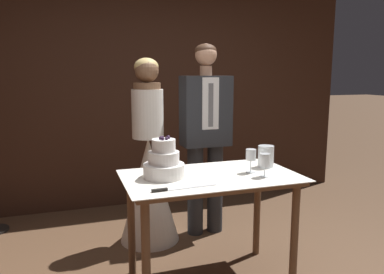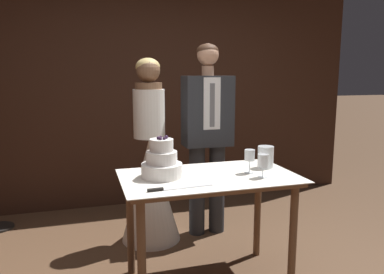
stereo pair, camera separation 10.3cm
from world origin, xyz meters
TOP-DOWN VIEW (x-y plane):
  - wall_back at (0.00, 2.23)m, footprint 4.93×0.12m
  - cake_table at (-0.01, 0.30)m, footprint 1.24×0.73m
  - tiered_cake at (-0.34, 0.36)m, footprint 0.29×0.29m
  - cake_knife at (-0.36, 0.06)m, footprint 0.43×0.05m
  - wine_glass_near at (0.29, 0.29)m, footprint 0.07×0.07m
  - wine_glass_middle at (0.33, 0.15)m, footprint 0.07×0.07m
  - hurricane_candle at (0.48, 0.40)m, footprint 0.12×0.12m
  - bride at (-0.29, 1.14)m, footprint 0.54×0.54m
  - groom at (0.26, 1.14)m, footprint 0.45×0.25m

SIDE VIEW (x-z plane):
  - bride at x=-0.29m, z-range -0.22..1.45m
  - cake_table at x=-0.01m, z-range 0.29..1.11m
  - cake_knife at x=-0.36m, z-range 0.81..0.83m
  - hurricane_candle at x=0.48m, z-range 0.81..0.98m
  - tiered_cake at x=-0.34m, z-range 0.77..1.06m
  - wine_glass_middle at x=0.33m, z-range 0.85..1.01m
  - wine_glass_near at x=0.29m, z-range 0.85..1.03m
  - groom at x=0.26m, z-range 0.11..1.91m
  - wall_back at x=0.00m, z-range 0.00..2.81m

